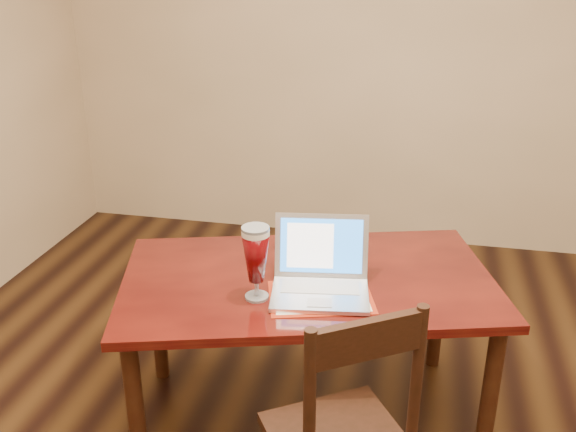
# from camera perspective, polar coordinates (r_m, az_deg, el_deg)

# --- Properties ---
(room_shell) EXTENTS (4.51, 5.01, 2.71)m
(room_shell) POSITION_cam_1_polar(r_m,az_deg,el_deg) (1.69, 6.94, 18.18)
(room_shell) COLOR tan
(room_shell) RESTS_ON ground
(dining_table) EXTENTS (1.63, 1.20, 0.97)m
(dining_table) POSITION_cam_1_polar(r_m,az_deg,el_deg) (2.58, 1.65, -6.88)
(dining_table) COLOR #54110B
(dining_table) RESTS_ON ground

